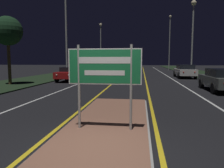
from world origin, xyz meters
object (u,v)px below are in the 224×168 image
object	(u,v)px
streetlight_left_far	(101,40)
car_receding_1	(185,71)
streetlight_left_near	(66,2)
car_approaching_0	(71,73)
highway_sign	(105,70)
streetlight_right_far	(170,38)
car_receding_0	(221,79)
streetlight_right_near	(193,25)

from	to	relation	value
streetlight_left_far	car_receding_1	distance (m)	20.05
streetlight_left_near	car_approaching_0	world-z (taller)	streetlight_left_near
highway_sign	streetlight_right_far	distance (m)	38.54
streetlight_right_far	car_receding_0	xyz separation A→B (m)	(-0.28, -28.95, -5.49)
streetlight_left_far	streetlight_right_near	distance (m)	19.40
streetlight_left_near	car_receding_1	world-z (taller)	streetlight_left_near
streetlight_right_far	car_receding_1	distance (m)	19.08
streetlight_left_near	streetlight_right_near	bearing A→B (deg)	21.40
streetlight_left_near	highway_sign	bearing A→B (deg)	-67.34
highway_sign	car_approaching_0	world-z (taller)	highway_sign
streetlight_left_far	streetlight_right_near	world-z (taller)	streetlight_left_far
car_approaching_0	streetlight_right_near	bearing A→B (deg)	26.68
streetlight_left_near	streetlight_right_near	world-z (taller)	streetlight_left_near
streetlight_left_near	car_receding_1	bearing A→B (deg)	19.29
streetlight_right_near	highway_sign	bearing A→B (deg)	-108.16
streetlight_left_near	streetlight_right_near	distance (m)	14.08
car_receding_0	streetlight_left_far	bearing A→B (deg)	115.95
highway_sign	streetlight_right_far	size ratio (longest dim) A/B	0.22
streetlight_left_far	streetlight_right_far	xyz separation A→B (m)	(12.81, 3.21, 0.66)
car_receding_0	streetlight_right_near	bearing A→B (deg)	86.71
streetlight_right_near	streetlight_right_far	bearing A→B (deg)	91.25
car_receding_1	streetlight_right_far	bearing A→B (deg)	88.46
streetlight_left_far	streetlight_right_near	size ratio (longest dim) A/B	1.01
streetlight_left_near	car_receding_0	size ratio (longest dim) A/B	2.49
streetlight_left_far	streetlight_right_near	xyz separation A→B (m)	(13.19, -14.22, 0.30)
streetlight_left_far	streetlight_right_far	distance (m)	13.22
streetlight_right_near	streetlight_right_far	xyz separation A→B (m)	(-0.38, 17.42, 0.36)
streetlight_right_near	car_receding_0	size ratio (longest dim) A/B	1.97
streetlight_left_near	car_receding_0	xyz separation A→B (m)	(12.36, -6.43, -6.75)
streetlight_left_far	car_receding_0	size ratio (longest dim) A/B	1.99
streetlight_left_far	streetlight_right_far	size ratio (longest dim) A/B	0.83
highway_sign	streetlight_left_near	world-z (taller)	streetlight_left_near
streetlight_left_near	streetlight_left_far	distance (m)	19.42
streetlight_left_near	car_approaching_0	xyz separation A→B (m)	(0.71, -1.09, -6.79)
streetlight_right_far	car_receding_1	size ratio (longest dim) A/B	2.17
car_approaching_0	streetlight_right_far	bearing A→B (deg)	63.18
car_receding_0	highway_sign	bearing A→B (deg)	-124.32
highway_sign	car_receding_1	xyz separation A→B (m)	(5.79, 19.47, -0.91)
streetlight_right_near	car_approaching_0	bearing A→B (deg)	-153.32
streetlight_left_far	car_approaching_0	size ratio (longest dim) A/B	2.09
streetlight_left_far	car_receding_1	xyz separation A→B (m)	(12.32, -15.07, -4.80)
streetlight_left_far	car_receding_0	bearing A→B (deg)	-64.05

